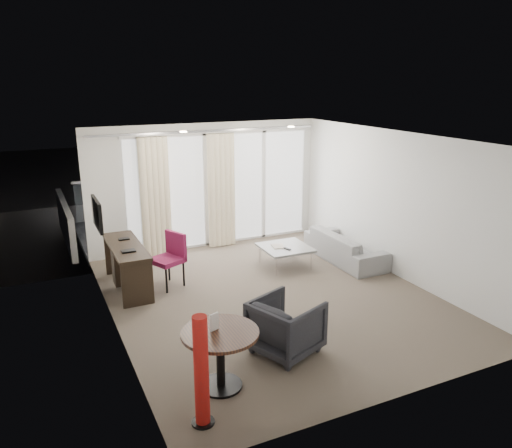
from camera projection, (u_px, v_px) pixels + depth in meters
name	position (u px, v px, depth m)	size (l,w,h in m)	color
floor	(272.00, 297.00, 8.22)	(5.00, 6.00, 0.00)	brown
ceiling	(273.00, 138.00, 7.48)	(5.00, 6.00, 0.00)	white
wall_left	(110.00, 243.00, 6.82)	(0.00, 6.00, 2.60)	silver
wall_right	(397.00, 205.00, 8.87)	(0.00, 6.00, 2.60)	silver
wall_front	(402.00, 293.00, 5.25)	(5.00, 0.00, 2.60)	silver
window_panel	(221.00, 189.00, 10.59)	(4.00, 0.02, 2.38)	white
window_frame	(221.00, 189.00, 10.58)	(4.10, 0.06, 2.44)	white
curtain_left	(156.00, 197.00, 9.85)	(0.60, 0.20, 2.38)	beige
curtain_right	(222.00, 191.00, 10.42)	(0.60, 0.20, 2.38)	beige
curtain_track	(209.00, 131.00, 9.97)	(4.80, 0.04, 0.04)	#B2B2B7
downlight_a	(183.00, 132.00, 8.50)	(0.12, 0.12, 0.02)	#FFE0B2
downlight_b	(291.00, 127.00, 9.36)	(0.12, 0.12, 0.02)	#FFE0B2
desk	(127.00, 267.00, 8.48)	(0.52, 1.65, 0.78)	black
tv	(97.00, 214.00, 8.09)	(0.05, 0.80, 0.50)	black
desk_chair	(167.00, 261.00, 8.52)	(0.51, 0.48, 0.94)	maroon
round_table	(221.00, 359.00, 5.75)	(0.90, 0.90, 0.72)	#371E12
menu_card	(214.00, 330.00, 5.68)	(0.11, 0.02, 0.21)	white
red_lamp	(201.00, 371.00, 5.06)	(0.25, 0.25, 1.23)	#A21510
tub_armchair	(286.00, 326.00, 6.49)	(0.79, 0.81, 0.74)	#222327
coffee_table	(285.00, 256.00, 9.51)	(0.88, 0.88, 0.40)	gray
remote	(287.00, 251.00, 9.32)	(0.05, 0.15, 0.02)	black
magazine	(278.00, 248.00, 9.46)	(0.23, 0.29, 0.02)	gray
sofa	(345.00, 247.00, 9.82)	(1.92, 0.75, 0.56)	gray
terrace_slab	(199.00, 227.00, 12.26)	(5.60, 3.00, 0.12)	#4D4D50
rattan_chair_a	(216.00, 208.00, 12.11)	(0.59, 0.59, 0.87)	brown
rattan_chair_b	(257.00, 199.00, 13.19)	(0.52, 0.52, 0.76)	brown
rattan_table	(236.00, 216.00, 12.15)	(0.44, 0.44, 0.44)	brown
balustrade	(181.00, 193.00, 13.36)	(5.50, 0.06, 1.05)	#B2B2B7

